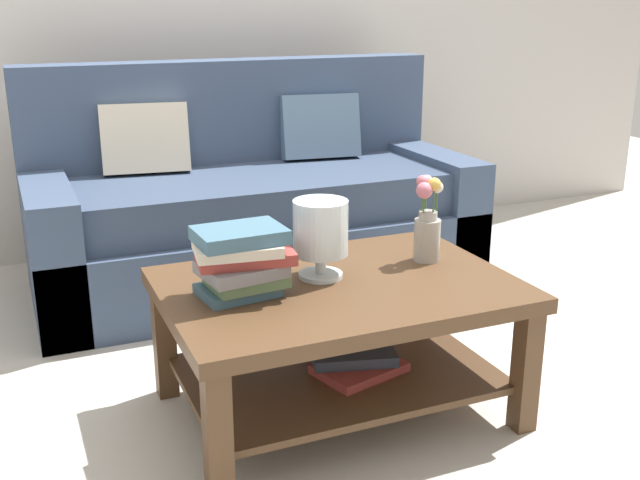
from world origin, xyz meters
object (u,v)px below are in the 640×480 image
object	(u,v)px
book_stack_main	(241,260)
flower_pitcher	(427,224)
couch	(252,209)
coffee_table	(339,320)
glass_hurricane_vase	(320,231)

from	to	relation	value
book_stack_main	flower_pitcher	xyz separation A→B (m)	(0.69, 0.07, 0.02)
couch	flower_pitcher	xyz separation A→B (m)	(0.23, -1.25, 0.24)
coffee_table	glass_hurricane_vase	xyz separation A→B (m)	(-0.04, 0.07, 0.29)
couch	coffee_table	xyz separation A→B (m)	(-0.14, -1.33, -0.03)
flower_pitcher	couch	bearing A→B (deg)	100.43
coffee_table	book_stack_main	size ratio (longest dim) A/B	3.50
couch	glass_hurricane_vase	distance (m)	1.31
glass_hurricane_vase	couch	bearing A→B (deg)	82.05
couch	flower_pitcher	world-z (taller)	couch
book_stack_main	glass_hurricane_vase	xyz separation A→B (m)	(0.29, 0.05, 0.04)
coffee_table	book_stack_main	xyz separation A→B (m)	(-0.32, 0.01, 0.25)
book_stack_main	glass_hurricane_vase	bearing A→B (deg)	10.86
glass_hurricane_vase	flower_pitcher	world-z (taller)	flower_pitcher
glass_hurricane_vase	flower_pitcher	distance (m)	0.41
book_stack_main	flower_pitcher	distance (m)	0.70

